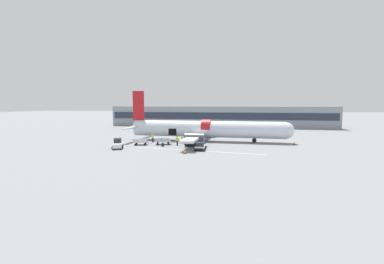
{
  "coord_description": "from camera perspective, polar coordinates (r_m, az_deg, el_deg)",
  "views": [
    {
      "loc": [
        9.67,
        -49.25,
        7.69
      ],
      "look_at": [
        -1.17,
        2.1,
        2.13
      ],
      "focal_mm": 24.0,
      "sensor_mm": 36.0,
      "label": 1
    }
  ],
  "objects": [
    {
      "name": "ground_crew_loader_a",
      "position": [
        54.0,
        -8.72,
        -1.19
      ],
      "size": [
        0.5,
        0.64,
        1.82
      ],
      "color": "#1E2338",
      "rests_on": "ground_plane"
    },
    {
      "name": "baggage_tug_lead",
      "position": [
        47.39,
        -16.21,
        -2.61
      ],
      "size": [
        2.72,
        3.46,
        1.77
      ],
      "color": "white",
      "rests_on": "ground_plane"
    },
    {
      "name": "airplane",
      "position": [
        54.6,
        2.74,
        0.58
      ],
      "size": [
        35.62,
        27.42,
        10.77
      ],
      "color": "silver",
      "rests_on": "ground_plane"
    },
    {
      "name": "ground_crew_loader_b",
      "position": [
        49.1,
        -3.31,
        -1.88
      ],
      "size": [
        0.61,
        0.42,
        1.77
      ],
      "color": "#2D2D33",
      "rests_on": "ground_plane"
    },
    {
      "name": "ground_plane",
      "position": [
        50.78,
        0.8,
        -2.67
      ],
      "size": [
        500.0,
        500.0,
        0.0
      ],
      "primitive_type": "plane",
      "color": "gray"
    },
    {
      "name": "ground_crew_driver",
      "position": [
        51.17,
        -2.19,
        -1.65
      ],
      "size": [
        0.47,
        0.55,
        1.6
      ],
      "color": "black",
      "rests_on": "ground_plane"
    },
    {
      "name": "safety_cone_wingtip",
      "position": [
        47.72,
        2.16,
        -2.92
      ],
      "size": [
        0.65,
        0.65,
        0.56
      ],
      "color": "black",
      "rests_on": "ground_plane"
    },
    {
      "name": "baggage_tug_mid",
      "position": [
        43.71,
        1.81,
        -3.29
      ],
      "size": [
        2.2,
        3.01,
        1.39
      ],
      "color": "white",
      "rests_on": "ground_plane"
    },
    {
      "name": "apron_marking_line",
      "position": [
        43.44,
        0.65,
        -4.15
      ],
      "size": [
        23.2,
        2.92,
        0.01
      ],
      "color": "silver",
      "rests_on": "ground_plane"
    },
    {
      "name": "baggage_cart_queued",
      "position": [
        50.53,
        -11.32,
        -2.21
      ],
      "size": [
        3.45,
        2.43,
        1.1
      ],
      "color": "silver",
      "rests_on": "ground_plane"
    },
    {
      "name": "safety_cone_nose",
      "position": [
        53.82,
        21.75,
        -2.29
      ],
      "size": [
        0.48,
        0.48,
        0.62
      ],
      "color": "black",
      "rests_on": "ground_plane"
    },
    {
      "name": "baggage_cart_loading",
      "position": [
        50.47,
        -6.37,
        -2.1
      ],
      "size": [
        3.97,
        2.73,
        1.12
      ],
      "color": "#B7BABF",
      "rests_on": "ground_plane"
    },
    {
      "name": "safety_cone_engine_left",
      "position": [
        40.66,
        -1.64,
        -4.43
      ],
      "size": [
        0.61,
        0.61,
        0.65
      ],
      "color": "black",
      "rests_on": "ground_plane"
    },
    {
      "name": "terminal_strip",
      "position": [
        94.32,
        6.03,
        3.52
      ],
      "size": [
        77.73,
        13.27,
        7.16
      ],
      "color": "gray",
      "rests_on": "ground_plane"
    },
    {
      "name": "suitcase_on_tarmac_upright",
      "position": [
        47.92,
        -6.52,
        -2.85
      ],
      "size": [
        0.45,
        0.28,
        0.74
      ],
      "color": "#1E2347",
      "rests_on": "ground_plane"
    }
  ]
}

